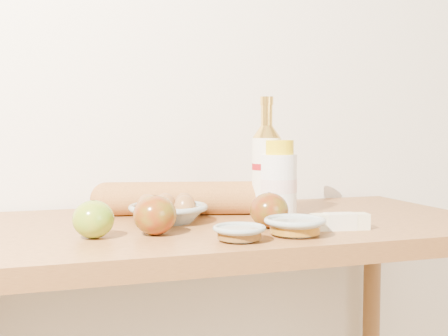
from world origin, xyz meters
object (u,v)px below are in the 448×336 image
at_px(table, 220,277).
at_px(bourbon_bottle, 266,167).
at_px(cream_bottle, 278,181).
at_px(egg_bowl, 168,211).
at_px(baguette, 191,198).

distance_m(table, bourbon_bottle, 0.28).
bearing_deg(cream_bottle, table, -162.76).
bearing_deg(bourbon_bottle, cream_bottle, -48.69).
height_order(cream_bottle, egg_bowl, cream_bottle).
relative_size(bourbon_bottle, baguette, 0.58).
bearing_deg(egg_bowl, bourbon_bottle, 6.66).
distance_m(cream_bottle, egg_bowl, 0.27).
xyz_separation_m(cream_bottle, egg_bowl, (-0.26, -0.01, -0.06)).
bearing_deg(cream_bottle, egg_bowl, -173.43).
height_order(table, bourbon_bottle, bourbon_bottle).
bearing_deg(bourbon_bottle, egg_bowl, -179.33).
height_order(bourbon_bottle, cream_bottle, bourbon_bottle).
distance_m(bourbon_bottle, baguette, 0.19).
distance_m(egg_bowl, baguette, 0.12).
xyz_separation_m(table, baguette, (-0.04, 0.11, 0.16)).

